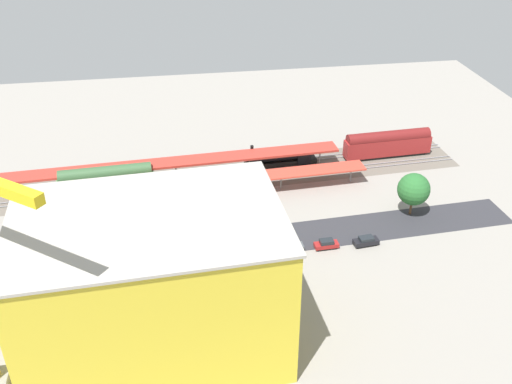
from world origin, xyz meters
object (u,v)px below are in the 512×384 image
Objects in this scene: parked_car_5 at (171,258)px; traffic_light at (112,219)px; parked_car_4 at (209,256)px; street_tree_4 at (414,189)px; platform_canopy_near at (245,178)px; box_truck_1 at (220,253)px; street_tree_2 at (83,225)px; parked_car_2 at (292,247)px; locomotive at (281,157)px; parked_car_1 at (326,244)px; box_truck_0 at (238,256)px; freight_coach_far at (106,179)px; construction_building at (154,284)px; platform_canopy_far at (175,162)px; street_tree_3 at (127,213)px; parked_car_0 at (366,241)px; street_tree_1 at (91,219)px; parked_car_3 at (251,253)px; passenger_coach at (388,143)px; street_tree_0 at (120,212)px.

parked_car_5 is 0.56× the size of traffic_light.
street_tree_4 is (-39.30, -8.30, 4.70)m from parked_car_4.
box_truck_1 is (7.33, 21.72, -1.89)m from platform_canopy_near.
traffic_light is at bearing -176.26° from street_tree_2.
parked_car_2 is at bearing 168.39° from street_tree_2.
parked_car_4 is at bearing 153.80° from traffic_light.
locomotive is 40.55m from parked_car_5.
traffic_light is (-4.91, -0.32, 0.51)m from street_tree_2.
box_truck_1 is at bearing 2.61° from parked_car_1.
parked_car_1 is 0.42× the size of box_truck_0.
traffic_light is at bearing -13.98° from parked_car_2.
street_tree_2 is at bearing -20.12° from box_truck_1.
parked_car_1 is at bearing -171.84° from box_truck_0.
freight_coach_far is 36.39m from box_truck_0.
construction_building is at bearing 61.26° from locomotive.
box_truck_1 reaches higher than parked_car_4.
platform_canopy_far is at bearing -48.80° from parked_car_1.
street_tree_3 reaches higher than parked_car_2.
street_tree_3 reaches higher than parked_car_0.
locomotive is 2.20× the size of traffic_light.
construction_building is at bearing 31.45° from parked_car_1.
street_tree_3 is at bearing -153.12° from traffic_light.
platform_canopy_far is 26.79m from street_tree_2.
street_tree_1 is at bearing 32.09° from locomotive.
parked_car_3 is at bearing 164.25° from street_tree_2.
street_tree_3 is 0.95× the size of street_tree_4.
parked_car_5 is (6.47, -0.44, -0.01)m from parked_car_4.
construction_building is (36.26, 17.60, 9.52)m from parked_car_0.
freight_coach_far is at bearing -80.39° from construction_building.
street_tree_4 is (3.95, 23.87, 2.18)m from passenger_coach.
parked_car_1 is 0.51× the size of street_tree_0.
freight_coach_far reaches higher than platform_canopy_far.
platform_canopy_near is 25.94m from parked_car_5.
street_tree_4 is (-45.77, -7.86, 4.71)m from parked_car_5.
parked_car_2 is 35.15m from street_tree_1.
street_tree_1 is at bearing -23.00° from box_truck_0.
street_tree_2 is (28.25, -7.97, 3.53)m from parked_car_3.
freight_coach_far reaches higher than parked_car_1.
street_tree_0 is at bearing 21.70° from passenger_coach.
box_truck_0 is (14.13, 34.32, -0.08)m from locomotive.
parked_car_1 is 0.53× the size of street_tree_3.
parked_car_5 is 20.59m from construction_building.
box_truck_0 reaches higher than box_truck_1.
box_truck_0 is (23.04, 2.06, 1.04)m from parked_car_0.
street_tree_0 is at bearing 34.56° from locomotive.
construction_building is at bearing 84.76° from platform_canopy_far.
parked_car_4 is 21.63m from street_tree_1.
platform_canopy_far is at bearing -119.91° from traffic_light.
parked_car_1 is at bearing -151.62° from construction_building.
street_tree_4 is at bearing -162.28° from parked_car_2.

